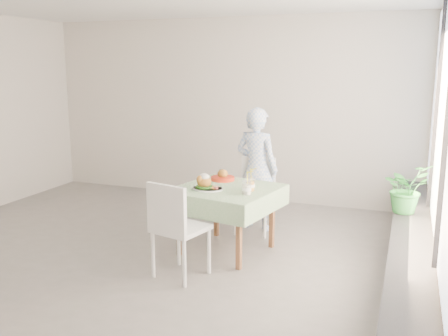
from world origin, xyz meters
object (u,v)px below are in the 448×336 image
at_px(cafe_table, 227,212).
at_px(chair_near, 180,247).
at_px(potted_plant, 406,188).
at_px(chair_far, 254,210).
at_px(diner, 257,169).
at_px(juice_cup_orange, 250,185).
at_px(main_dish, 206,184).

distance_m(cafe_table, chair_near, 0.85).
height_order(chair_near, potted_plant, potted_plant).
bearing_deg(potted_plant, chair_near, -146.46).
distance_m(chair_far, chair_near, 1.60).
xyz_separation_m(diner, potted_plant, (1.79, -0.34, -0.02)).
bearing_deg(chair_near, potted_plant, 33.54).
distance_m(chair_far, potted_plant, 1.85).
distance_m(diner, potted_plant, 1.82).
xyz_separation_m(chair_far, juice_cup_orange, (0.20, -0.80, 0.52)).
bearing_deg(diner, main_dish, 87.95).
bearing_deg(chair_far, diner, 96.82).
height_order(cafe_table, main_dish, main_dish).
bearing_deg(potted_plant, main_dish, -160.96).
height_order(diner, potted_plant, diner).
bearing_deg(chair_near, chair_far, 79.64).
xyz_separation_m(main_dish, juice_cup_orange, (0.48, 0.11, 0.01)).
bearing_deg(cafe_table, diner, 85.19).
height_order(cafe_table, diner, diner).
relative_size(diner, main_dish, 4.55).
height_order(cafe_table, potted_plant, potted_plant).
bearing_deg(cafe_table, juice_cup_orange, -8.46).
height_order(main_dish, juice_cup_orange, juice_cup_orange).
height_order(main_dish, potted_plant, potted_plant).
distance_m(cafe_table, main_dish, 0.42).
xyz_separation_m(cafe_table, juice_cup_orange, (0.29, -0.04, 0.35)).
bearing_deg(chair_near, juice_cup_orange, 57.73).
distance_m(cafe_table, juice_cup_orange, 0.46).
xyz_separation_m(chair_near, potted_plant, (2.06, 1.37, 0.47)).
distance_m(chair_far, juice_cup_orange, 0.98).
relative_size(chair_near, potted_plant, 1.81).
bearing_deg(cafe_table, chair_far, 83.10).
distance_m(chair_far, main_dish, 1.08).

